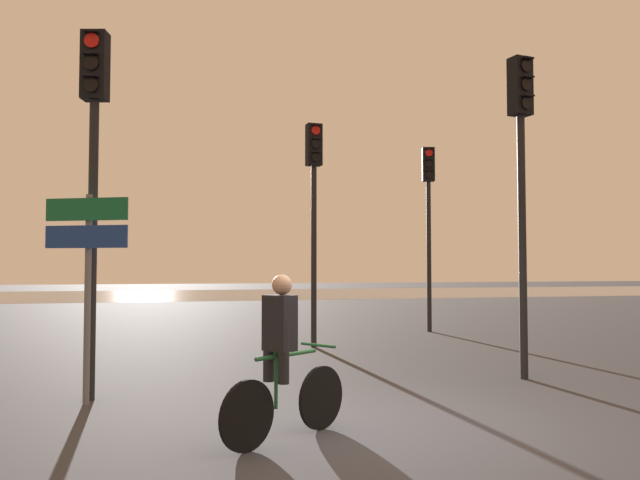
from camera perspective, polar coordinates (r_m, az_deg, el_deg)
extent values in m
plane|color=#333338|center=(6.83, 6.44, -16.83)|extent=(120.00, 120.00, 0.00)
cube|color=slate|center=(39.78, -10.79, -4.91)|extent=(80.00, 16.00, 0.01)
cylinder|color=black|center=(8.55, -20.11, -0.73)|extent=(0.12, 0.12, 3.87)
cube|color=black|center=(8.94, -19.87, 14.73)|extent=(0.37, 0.31, 0.90)
cylinder|color=red|center=(8.91, -20.15, 16.76)|extent=(0.19, 0.08, 0.19)
cube|color=black|center=(8.93, -20.19, 17.46)|extent=(0.21, 0.16, 0.02)
cylinder|color=black|center=(8.82, -20.18, 14.98)|extent=(0.19, 0.08, 0.19)
cube|color=black|center=(8.83, -20.22, 15.70)|extent=(0.21, 0.16, 0.02)
cylinder|color=black|center=(8.74, -20.21, 13.16)|extent=(0.19, 0.08, 0.19)
cube|color=black|center=(8.75, -20.25, 13.89)|extent=(0.21, 0.16, 0.02)
cylinder|color=black|center=(10.03, 18.02, -0.52)|extent=(0.12, 0.12, 4.04)
cube|color=black|center=(10.41, 17.83, 13.20)|extent=(0.36, 0.29, 0.90)
cylinder|color=black|center=(10.40, 18.32, 14.89)|extent=(0.19, 0.06, 0.19)
cube|color=black|center=(10.42, 18.39, 15.49)|extent=(0.21, 0.15, 0.02)
cylinder|color=black|center=(10.32, 18.34, 13.35)|extent=(0.19, 0.06, 0.19)
cube|color=black|center=(10.33, 18.41, 13.96)|extent=(0.21, 0.15, 0.02)
cylinder|color=black|center=(10.24, 18.37, 11.79)|extent=(0.19, 0.06, 0.19)
cube|color=black|center=(10.26, 18.44, 12.41)|extent=(0.21, 0.15, 0.02)
cylinder|color=black|center=(13.29, -0.57, -1.46)|extent=(0.12, 0.12, 3.88)
cube|color=black|center=(13.55, -0.57, 8.69)|extent=(0.34, 0.27, 0.90)
cylinder|color=red|center=(13.49, -0.38, 10.00)|extent=(0.19, 0.05, 0.19)
cube|color=black|center=(13.49, -0.36, 10.48)|extent=(0.20, 0.14, 0.02)
cylinder|color=black|center=(13.43, -0.38, 8.79)|extent=(0.19, 0.05, 0.19)
cube|color=black|center=(13.43, -0.36, 9.27)|extent=(0.20, 0.14, 0.02)
cylinder|color=black|center=(13.37, -0.38, 7.58)|extent=(0.19, 0.05, 0.19)
cube|color=black|center=(13.37, -0.36, 8.05)|extent=(0.20, 0.14, 0.02)
cylinder|color=black|center=(16.76, 9.93, -1.45)|extent=(0.12, 0.12, 3.99)
cube|color=black|center=(16.98, 9.87, 6.82)|extent=(0.37, 0.32, 0.90)
cylinder|color=red|center=(16.90, 9.93, 7.86)|extent=(0.19, 0.08, 0.19)
cube|color=black|center=(16.90, 9.93, 8.24)|extent=(0.22, 0.17, 0.02)
cylinder|color=black|center=(16.85, 9.93, 6.89)|extent=(0.19, 0.08, 0.19)
cube|color=black|center=(16.85, 9.94, 7.27)|extent=(0.22, 0.17, 0.02)
cylinder|color=black|center=(16.80, 9.94, 5.91)|extent=(0.19, 0.08, 0.19)
cube|color=black|center=(16.80, 9.95, 6.30)|extent=(0.22, 0.17, 0.02)
cylinder|color=slate|center=(8.26, -20.48, -5.07)|extent=(0.08, 0.08, 2.60)
cube|color=#116038|center=(8.24, -20.56, 2.65)|extent=(1.01, 0.49, 0.28)
cube|color=navy|center=(8.21, -20.60, 0.29)|extent=(1.01, 0.49, 0.28)
cylinder|color=black|center=(6.71, 0.11, -14.22)|extent=(0.56, 0.42, 0.66)
cylinder|color=black|center=(5.97, -6.67, -15.68)|extent=(0.56, 0.42, 0.66)
cylinder|color=#1E592D|center=(6.24, -3.06, -10.44)|extent=(0.71, 0.52, 0.04)
cylinder|color=#1E592D|center=(6.17, -4.05, -12.65)|extent=(0.04, 0.04, 0.55)
cylinder|color=#1E592D|center=(6.59, -0.18, -9.59)|extent=(0.29, 0.39, 0.03)
cylinder|color=black|center=(6.06, -3.35, -10.20)|extent=(0.11, 0.11, 0.60)
cylinder|color=black|center=(6.20, -4.71, -10.03)|extent=(0.11, 0.11, 0.60)
cube|color=black|center=(6.13, -3.70, -7.57)|extent=(0.34, 0.36, 0.54)
sphere|color=tan|center=(6.13, -3.50, -4.11)|extent=(0.20, 0.20, 0.20)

